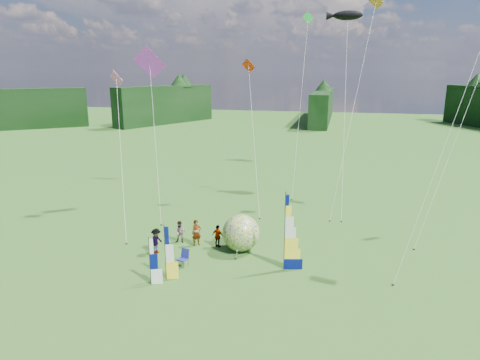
% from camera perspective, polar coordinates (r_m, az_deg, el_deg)
% --- Properties ---
extents(ground, '(220.00, 220.00, 0.00)m').
position_cam_1_polar(ground, '(24.26, 0.11, -15.18)').
color(ground, '#50752D').
rests_on(ground, ground).
extents(treeline_ring, '(210.00, 210.00, 8.00)m').
position_cam_1_polar(treeline_ring, '(22.56, 0.12, -6.30)').
color(treeline_ring, black).
rests_on(treeline_ring, ground).
extents(feather_banner_main, '(1.30, 0.38, 4.84)m').
position_cam_1_polar(feather_banner_main, '(26.28, 5.98, -7.01)').
color(feather_banner_main, '#050F5B').
rests_on(feather_banner_main, ground).
extents(side_banner_left, '(0.92, 0.36, 3.32)m').
position_cam_1_polar(side_banner_left, '(25.59, -9.94, -9.62)').
color(side_banner_left, yellow).
rests_on(side_banner_left, ground).
extents(side_banner_far, '(0.83, 0.42, 2.83)m').
position_cam_1_polar(side_banner_far, '(25.26, -11.93, -10.64)').
color(side_banner_far, white).
rests_on(side_banner_far, ground).
extents(bol_inflatable, '(2.54, 2.54, 2.54)m').
position_cam_1_polar(bol_inflatable, '(29.27, 0.12, -7.06)').
color(bol_inflatable, navy).
rests_on(bol_inflatable, ground).
extents(spectator_a, '(0.81, 0.77, 1.87)m').
position_cam_1_polar(spectator_a, '(30.34, -5.82, -7.03)').
color(spectator_a, '#66594C').
rests_on(spectator_a, ground).
extents(spectator_b, '(0.81, 0.45, 1.61)m').
position_cam_1_polar(spectator_b, '(30.98, -7.96, -6.88)').
color(spectator_b, '#66594C').
rests_on(spectator_b, ground).
extents(spectator_c, '(0.64, 1.20, 1.76)m').
position_cam_1_polar(spectator_c, '(29.49, -11.09, -8.00)').
color(spectator_c, '#66594C').
rests_on(spectator_c, ground).
extents(spectator_d, '(1.02, 0.69, 1.61)m').
position_cam_1_polar(spectator_d, '(29.99, -2.96, -7.49)').
color(spectator_d, '#66594C').
rests_on(spectator_d, ground).
extents(camp_chair, '(0.79, 0.79, 1.10)m').
position_cam_1_polar(camp_chair, '(27.52, -7.63, -10.28)').
color(camp_chair, navy).
rests_on(camp_chair, ground).
extents(kite_whale, '(6.43, 16.92, 19.02)m').
position_cam_1_polar(kite_whale, '(40.61, 13.88, 10.50)').
color(kite_whale, black).
rests_on(kite_whale, ground).
extents(kite_rainbow_delta, '(11.07, 12.96, 14.99)m').
position_cam_1_polar(kite_rainbow_delta, '(36.50, -11.33, 7.07)').
color(kite_rainbow_delta, red).
rests_on(kite_rainbow_delta, ground).
extents(kite_parafoil, '(11.38, 11.83, 18.41)m').
position_cam_1_polar(kite_parafoil, '(27.64, 26.32, 7.17)').
color(kite_parafoil, '#B42640').
rests_on(kite_parafoil, ground).
extents(small_kite_red, '(5.88, 9.29, 13.48)m').
position_cam_1_polar(small_kite_red, '(37.46, 1.86, 6.35)').
color(small_kite_red, red).
rests_on(small_kite_red, ground).
extents(small_kite_orange, '(8.80, 11.20, 18.94)m').
position_cam_1_polar(small_kite_orange, '(37.79, 14.97, 10.12)').
color(small_kite_orange, orange).
rests_on(small_kite_orange, ground).
extents(small_kite_yellow, '(10.10, 11.25, 15.42)m').
position_cam_1_polar(small_kite_yellow, '(33.98, 26.85, 5.64)').
color(small_kite_yellow, yellow).
rests_on(small_kite_yellow, ground).
extents(small_kite_pink, '(10.14, 12.24, 12.56)m').
position_cam_1_polar(small_kite_pink, '(34.44, -15.65, 4.34)').
color(small_kite_pink, pink).
rests_on(small_kite_pink, ground).
extents(small_kite_green, '(5.72, 11.60, 18.44)m').
position_cam_1_polar(small_kite_green, '(44.07, 8.09, 10.67)').
color(small_kite_green, green).
rests_on(small_kite_green, ground).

